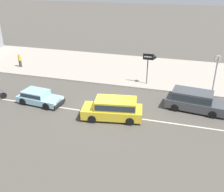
{
  "coord_description": "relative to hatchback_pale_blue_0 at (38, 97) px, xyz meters",
  "views": [
    {
      "loc": [
        5.31,
        -16.94,
        9.94
      ],
      "look_at": [
        -0.06,
        1.64,
        0.8
      ],
      "focal_mm": 42.0,
      "sensor_mm": 36.0,
      "label": 1
    }
  ],
  "objects": [
    {
      "name": "ground_plane",
      "position": [
        6.02,
        -0.24,
        -0.59
      ],
      "size": [
        160.0,
        160.0,
        0.0
      ],
      "primitive_type": "plane",
      "color": "#544F47"
    },
    {
      "name": "lane_centre_stripe",
      "position": [
        6.02,
        -0.24,
        -0.59
      ],
      "size": [
        50.4,
        0.14,
        0.01
      ],
      "primitive_type": "cube",
      "color": "silver",
      "rests_on": "ground"
    },
    {
      "name": "minivan_yellow_3",
      "position": [
        6.7,
        -0.66,
        0.26
      ],
      "size": [
        4.78,
        2.51,
        1.56
      ],
      "color": "yellow",
      "rests_on": "ground"
    },
    {
      "name": "hatchback_pale_blue_0",
      "position": [
        0.0,
        0.0,
        0.0
      ],
      "size": [
        3.92,
        2.04,
        1.1
      ],
      "color": "#93C6D6",
      "rests_on": "ground"
    },
    {
      "name": "street_clock",
      "position": [
        14.02,
        5.72,
        2.15
      ],
      "size": [
        0.62,
        0.22,
        3.5
      ],
      "color": "#9E9EA3",
      "rests_on": "kerb_strip"
    },
    {
      "name": "pedestrian_mid_kerb",
      "position": [
        -6.65,
        7.36,
        0.45
      ],
      "size": [
        0.34,
        0.34,
        1.55
      ],
      "color": "#333338",
      "rests_on": "kerb_strip"
    },
    {
      "name": "arrow_signboard",
      "position": [
        8.49,
        6.36,
        2.08
      ],
      "size": [
        1.31,
        0.63,
        3.01
      ],
      "color": "#4C4C51",
      "rests_on": "kerb_strip"
    },
    {
      "name": "kerb_strip",
      "position": [
        6.02,
        10.21,
        -0.51
      ],
      "size": [
        68.0,
        10.0,
        0.15
      ],
      "primitive_type": "cube",
      "color": "#ADA393",
      "rests_on": "ground"
    },
    {
      "name": "minivan_dark_grey_5",
      "position": [
        12.41,
        2.43,
        0.26
      ],
      "size": [
        4.82,
        2.36,
        1.56
      ],
      "color": "#47494F",
      "rests_on": "ground"
    }
  ]
}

